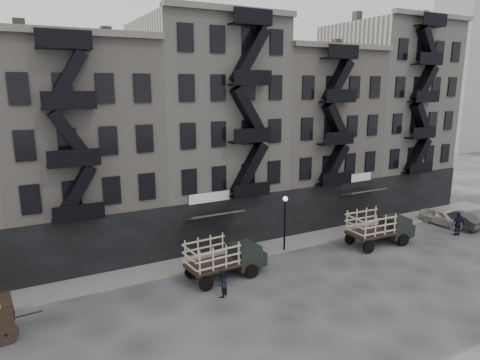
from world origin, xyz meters
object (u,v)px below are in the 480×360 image
stake_truck_west (224,255)px  car_east (443,217)px  stake_truck_east (380,225)px  policeman (458,224)px  car_far (456,219)px  pedestrian_mid (222,284)px

stake_truck_west → car_east: (21.86, 0.39, -0.83)m
stake_truck_west → stake_truck_east: (13.18, -0.44, 0.06)m
policeman → car_far: bearing=-123.1°
stake_truck_east → pedestrian_mid: 14.58m
car_east → car_far: (0.50, -0.89, -0.00)m
pedestrian_mid → policeman: (21.76, 0.25, 0.16)m
stake_truck_east → car_east: 8.76m
stake_truck_east → car_east: stake_truck_east is taller
car_far → pedestrian_mid: 23.69m
car_far → stake_truck_east: bearing=-5.5°
car_east → stake_truck_east: bearing=-179.4°
policeman → stake_truck_west: bearing=12.9°
stake_truck_east → car_far: bearing=2.3°
stake_truck_east → policeman: (7.31, -1.55, -0.61)m
policeman → stake_truck_east: bearing=6.6°
stake_truck_east → car_far: stake_truck_east is taller
stake_truck_west → policeman: (20.50, -1.99, -0.55)m
stake_truck_west → stake_truck_east: stake_truck_east is taller
stake_truck_west → policeman: bearing=-9.6°
stake_truck_east → car_east: (8.68, 0.83, -0.89)m
car_east → stake_truck_west: bearing=176.2°
stake_truck_west → policeman: stake_truck_west is taller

